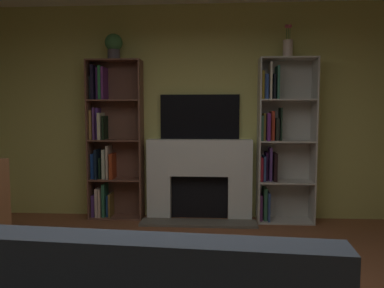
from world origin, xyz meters
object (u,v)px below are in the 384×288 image
at_px(bookshelf_right, 278,141).
at_px(vase_with_flowers, 288,47).
at_px(fireplace, 199,177).
at_px(tv, 200,117).
at_px(potted_plant, 114,45).
at_px(bookshelf_left, 109,143).

relative_size(bookshelf_right, vase_with_flowers, 4.99).
bearing_deg(fireplace, vase_with_flowers, -1.95).
distance_m(tv, potted_plant, 1.44).
bearing_deg(tv, vase_with_flowers, -6.21).
bearing_deg(bookshelf_right, fireplace, 179.49).
distance_m(fireplace, vase_with_flowers, 1.99).
height_order(tv, vase_with_flowers, vase_with_flowers).
bearing_deg(vase_with_flowers, bookshelf_left, 178.84).
xyz_separation_m(bookshelf_right, potted_plant, (-2.11, -0.03, 1.22)).
xyz_separation_m(fireplace, potted_plant, (-1.10, -0.04, 1.71)).
height_order(potted_plant, vase_with_flowers, vase_with_flowers).
height_order(tv, potted_plant, potted_plant).
relative_size(fireplace, potted_plant, 4.44).
bearing_deg(bookshelf_left, fireplace, -0.44).
distance_m(fireplace, bookshelf_right, 1.12).
relative_size(potted_plant, vase_with_flowers, 0.79).
height_order(bookshelf_right, potted_plant, potted_plant).
bearing_deg(bookshelf_left, tv, 3.51).
bearing_deg(vase_with_flowers, tv, 173.79).
height_order(tv, bookshelf_left, bookshelf_left).
relative_size(tv, potted_plant, 3.13).
bearing_deg(fireplace, tv, 90.00).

